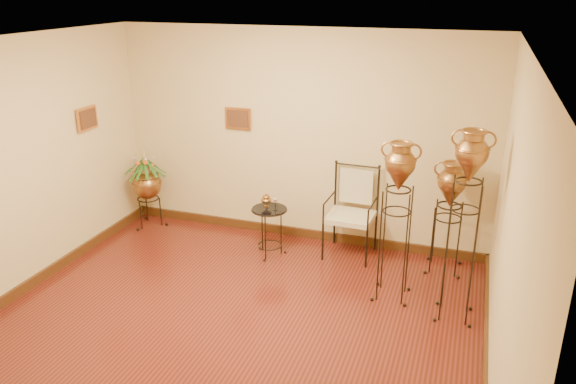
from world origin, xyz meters
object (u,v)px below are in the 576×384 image
(armchair, at_px, (351,213))
(planter_urn, at_px, (147,182))
(amphora_tall, at_px, (463,225))
(amphora_mid, at_px, (396,221))
(side_table, at_px, (269,231))

(armchair, bearing_deg, planter_urn, -178.05)
(amphora_tall, xyz_separation_m, amphora_mid, (-0.69, 0.19, -0.13))
(planter_urn, xyz_separation_m, armchair, (2.94, 0.00, -0.09))
(amphora_tall, distance_m, side_table, 2.54)
(amphora_tall, height_order, planter_urn, amphora_tall)
(amphora_tall, height_order, amphora_mid, amphora_tall)
(amphora_mid, bearing_deg, amphora_tall, -15.82)
(planter_urn, height_order, armchair, planter_urn)
(amphora_tall, height_order, side_table, amphora_tall)
(amphora_tall, xyz_separation_m, armchair, (-1.36, 1.03, -0.46))
(amphora_mid, distance_m, armchair, 1.12)
(amphora_mid, bearing_deg, armchair, 128.85)
(planter_urn, relative_size, armchair, 1.03)
(amphora_mid, height_order, side_table, amphora_mid)
(amphora_tall, bearing_deg, amphora_mid, 164.18)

